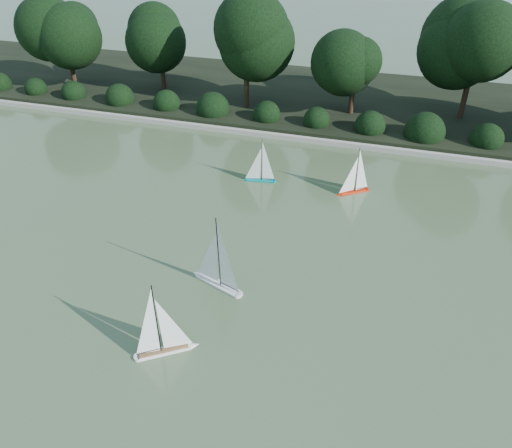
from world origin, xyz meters
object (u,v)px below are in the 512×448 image
at_px(sailboat_orange, 352,186).
at_px(sailboat_white_b, 168,341).
at_px(sailboat_white_a, 215,273).
at_px(race_buoy, 145,333).
at_px(sailboat_teal, 258,174).

bearing_deg(sailboat_orange, sailboat_white_b, -109.21).
relative_size(sailboat_white_a, sailboat_white_b, 1.13).
height_order(sailboat_white_a, race_buoy, sailboat_white_a).
bearing_deg(sailboat_teal, race_buoy, -92.66).
bearing_deg(race_buoy, sailboat_teal, 87.34).
distance_m(sailboat_white_a, race_buoy, 2.01).
distance_m(sailboat_white_a, sailboat_orange, 5.50).
height_order(sailboat_white_a, sailboat_white_b, sailboat_white_a).
bearing_deg(race_buoy, sailboat_white_a, 66.36).
bearing_deg(sailboat_white_b, race_buoy, 156.04).
bearing_deg(sailboat_white_a, sailboat_white_b, -93.67).
bearing_deg(sailboat_teal, sailboat_orange, 1.88).
relative_size(sailboat_white_a, sailboat_orange, 1.30).
distance_m(sailboat_teal, race_buoy, 6.71).
distance_m(sailboat_white_b, sailboat_teal, 7.00).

